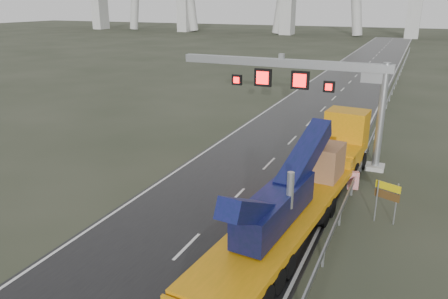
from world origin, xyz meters
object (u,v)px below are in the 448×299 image
at_px(exit_sign_pair, 387,195).
at_px(striped_barrier, 353,180).
at_px(sign_gantry, 310,82).
at_px(heavy_haul_truck, 313,174).

bearing_deg(exit_sign_pair, striped_barrier, 140.94).
distance_m(sign_gantry, striped_barrier, 7.53).
bearing_deg(striped_barrier, heavy_haul_truck, -137.17).
height_order(heavy_haul_truck, striped_barrier, heavy_haul_truck).
xyz_separation_m(heavy_haul_truck, exit_sign_pair, (3.95, -0.57, -0.26)).
bearing_deg(heavy_haul_truck, striped_barrier, 65.59).
bearing_deg(striped_barrier, exit_sign_pair, -78.24).
distance_m(heavy_haul_truck, striped_barrier, 3.90).
relative_size(sign_gantry, striped_barrier, 13.57).
bearing_deg(striped_barrier, sign_gantry, 116.45).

